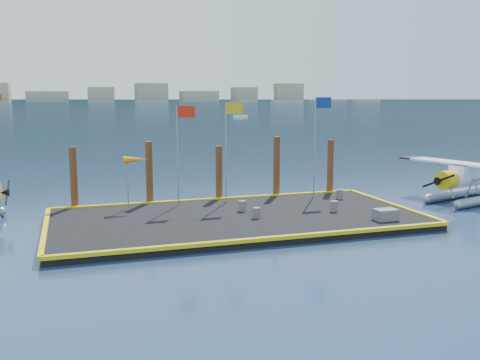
{
  "coord_description": "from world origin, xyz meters",
  "views": [
    {
      "loc": [
        -8.61,
        -27.62,
        7.0
      ],
      "look_at": [
        0.84,
        2.0,
        2.08
      ],
      "focal_mm": 40.0,
      "sensor_mm": 36.0,
      "label": 1
    }
  ],
  "objects_px": {
    "seaplane_d": "(469,179)",
    "piling_4": "(330,169)",
    "crate": "(386,215)",
    "flagpole_red": "(181,140)",
    "flagpole_yellow": "(229,137)",
    "piling_0": "(74,180)",
    "windsock": "(135,161)",
    "drum_3": "(256,213)",
    "drum_5": "(242,206)",
    "piling_2": "(219,175)",
    "piling_1": "(149,175)",
    "drum_4": "(340,194)",
    "flagpole_blue": "(318,132)",
    "piling_3": "(277,169)",
    "drum_2": "(334,206)"
  },
  "relations": [
    {
      "from": "seaplane_d",
      "to": "piling_4",
      "type": "xyz_separation_m",
      "value": [
        -8.01,
        4.34,
        0.48
      ]
    },
    {
      "from": "crate",
      "to": "flagpole_red",
      "type": "relative_size",
      "value": 0.2
    },
    {
      "from": "flagpole_red",
      "to": "piling_4",
      "type": "height_order",
      "value": "flagpole_red"
    },
    {
      "from": "flagpole_yellow",
      "to": "piling_0",
      "type": "distance_m",
      "value": 9.67
    },
    {
      "from": "flagpole_yellow",
      "to": "piling_4",
      "type": "relative_size",
      "value": 1.55
    },
    {
      "from": "crate",
      "to": "flagpole_yellow",
      "type": "xyz_separation_m",
      "value": [
        -6.63,
        7.16,
        3.81
      ]
    },
    {
      "from": "windsock",
      "to": "drum_3",
      "type": "bearing_deg",
      "value": -37.73
    },
    {
      "from": "seaplane_d",
      "to": "drum_3",
      "type": "height_order",
      "value": "seaplane_d"
    },
    {
      "from": "flagpole_red",
      "to": "flagpole_yellow",
      "type": "height_order",
      "value": "flagpole_yellow"
    },
    {
      "from": "drum_5",
      "to": "piling_2",
      "type": "distance_m",
      "value": 4.44
    },
    {
      "from": "windsock",
      "to": "piling_1",
      "type": "distance_m",
      "value": 2.21
    },
    {
      "from": "drum_4",
      "to": "piling_0",
      "type": "relative_size",
      "value": 0.15
    },
    {
      "from": "flagpole_red",
      "to": "windsock",
      "type": "distance_m",
      "value": 2.97
    },
    {
      "from": "crate",
      "to": "flagpole_blue",
      "type": "relative_size",
      "value": 0.18
    },
    {
      "from": "flagpole_blue",
      "to": "windsock",
      "type": "distance_m",
      "value": 11.81
    },
    {
      "from": "windsock",
      "to": "piling_2",
      "type": "bearing_deg",
      "value": 16.15
    },
    {
      "from": "drum_4",
      "to": "crate",
      "type": "bearing_deg",
      "value": -94.65
    },
    {
      "from": "piling_3",
      "to": "piling_4",
      "type": "height_order",
      "value": "piling_3"
    },
    {
      "from": "seaplane_d",
      "to": "piling_4",
      "type": "distance_m",
      "value": 9.12
    },
    {
      "from": "flagpole_blue",
      "to": "piling_0",
      "type": "height_order",
      "value": "flagpole_blue"
    },
    {
      "from": "crate",
      "to": "windsock",
      "type": "xyz_separation_m",
      "value": [
        -12.36,
        7.16,
        2.53
      ]
    },
    {
      "from": "drum_2",
      "to": "drum_3",
      "type": "relative_size",
      "value": 1.06
    },
    {
      "from": "piling_3",
      "to": "piling_4",
      "type": "distance_m",
      "value": 4.0
    },
    {
      "from": "windsock",
      "to": "piling_1",
      "type": "xyz_separation_m",
      "value": [
        1.03,
        1.6,
        -1.13
      ]
    },
    {
      "from": "flagpole_red",
      "to": "flagpole_blue",
      "type": "distance_m",
      "value": 8.99
    },
    {
      "from": "piling_4",
      "to": "flagpole_blue",
      "type": "bearing_deg",
      "value": -138.42
    },
    {
      "from": "flagpole_yellow",
      "to": "windsock",
      "type": "xyz_separation_m",
      "value": [
        -5.73,
        0.0,
        -1.28
      ]
    },
    {
      "from": "flagpole_yellow",
      "to": "piling_1",
      "type": "bearing_deg",
      "value": 161.21
    },
    {
      "from": "flagpole_yellow",
      "to": "drum_5",
      "type": "bearing_deg",
      "value": -90.12
    },
    {
      "from": "drum_4",
      "to": "piling_4",
      "type": "distance_m",
      "value": 3.05
    },
    {
      "from": "drum_4",
      "to": "flagpole_blue",
      "type": "height_order",
      "value": "flagpole_blue"
    },
    {
      "from": "drum_2",
      "to": "drum_4",
      "type": "relative_size",
      "value": 1.0
    },
    {
      "from": "flagpole_yellow",
      "to": "piling_2",
      "type": "xyz_separation_m",
      "value": [
        -0.2,
        1.6,
        -2.61
      ]
    },
    {
      "from": "flagpole_yellow",
      "to": "drum_3",
      "type": "bearing_deg",
      "value": -87.58
    },
    {
      "from": "drum_4",
      "to": "drum_5",
      "type": "xyz_separation_m",
      "value": [
        -7.13,
        -1.6,
        -0.01
      ]
    },
    {
      "from": "drum_2",
      "to": "piling_1",
      "type": "height_order",
      "value": "piling_1"
    },
    {
      "from": "flagpole_red",
      "to": "piling_2",
      "type": "bearing_deg",
      "value": 29.8
    },
    {
      "from": "drum_2",
      "to": "piling_1",
      "type": "relative_size",
      "value": 0.14
    },
    {
      "from": "seaplane_d",
      "to": "drum_3",
      "type": "bearing_deg",
      "value": 80.38
    },
    {
      "from": "drum_2",
      "to": "drum_3",
      "type": "height_order",
      "value": "drum_2"
    },
    {
      "from": "drum_3",
      "to": "piling_1",
      "type": "distance_m",
      "value": 8.01
    },
    {
      "from": "seaplane_d",
      "to": "drum_3",
      "type": "distance_m",
      "value": 15.75
    },
    {
      "from": "crate",
      "to": "flagpole_yellow",
      "type": "relative_size",
      "value": 0.19
    },
    {
      "from": "drum_2",
      "to": "piling_3",
      "type": "bearing_deg",
      "value": 101.55
    },
    {
      "from": "drum_4",
      "to": "windsock",
      "type": "relative_size",
      "value": 0.2
    },
    {
      "from": "drum_3",
      "to": "drum_5",
      "type": "xyz_separation_m",
      "value": [
        -0.2,
        1.91,
        0.01
      ]
    },
    {
      "from": "crate",
      "to": "piling_3",
      "type": "distance_m",
      "value": 9.32
    },
    {
      "from": "seaplane_d",
      "to": "drum_4",
      "type": "bearing_deg",
      "value": 62.81
    },
    {
      "from": "seaplane_d",
      "to": "piling_1",
      "type": "height_order",
      "value": "piling_1"
    },
    {
      "from": "piling_3",
      "to": "flagpole_yellow",
      "type": "bearing_deg",
      "value": -157.15
    }
  ]
}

